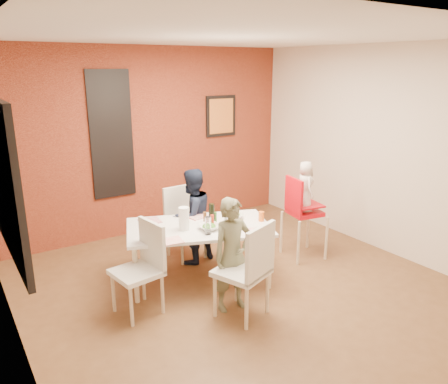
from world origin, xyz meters
TOP-DOWN VIEW (x-y plane):
  - ground at (0.00, 0.00)m, footprint 4.50×4.50m
  - ceiling at (0.00, 0.00)m, footprint 4.50×4.50m
  - wall_back at (0.00, 2.25)m, footprint 4.50×0.02m
  - wall_front at (0.00, -2.25)m, footprint 4.50×0.02m
  - wall_left at (-2.25, 0.00)m, footprint 0.02×4.50m
  - wall_right at (2.25, 0.00)m, footprint 0.02×4.50m
  - brick_accent_wall at (0.00, 2.23)m, footprint 4.50×0.02m
  - picture_window_frame at (-2.22, 0.20)m, footprint 0.05×1.70m
  - picture_window_pane at (-2.21, 0.20)m, footprint 0.02×1.55m
  - glassblock_strip at (-0.60, 2.21)m, footprint 0.55×0.03m
  - glassblock_surround at (-0.60, 2.21)m, footprint 0.60×0.03m
  - art_print_frame at (1.20, 2.21)m, footprint 0.54×0.03m
  - art_print_canvas at (1.20, 2.19)m, footprint 0.44×0.01m
  - dining_table at (-0.28, 0.40)m, footprint 1.82×1.41m
  - chair_near at (-0.28, -0.57)m, footprint 0.59×0.59m
  - chair_far at (-0.10, 1.12)m, footprint 0.45×0.45m
  - chair_left at (-1.08, 0.14)m, footprint 0.49×0.49m
  - high_chair at (1.14, 0.23)m, footprint 0.52×0.52m
  - child_near at (-0.31, -0.32)m, footprint 0.45×0.32m
  - child_far at (-0.10, 0.88)m, footprint 0.68×0.59m
  - toddler at (1.17, 0.22)m, footprint 0.29×0.36m
  - plate_near_left at (-0.73, 0.16)m, footprint 0.23×0.23m
  - plate_far_mid at (-0.14, 0.70)m, footprint 0.29×0.29m
  - plate_near_right at (0.13, -0.10)m, footprint 0.28×0.28m
  - plate_far_left at (-0.68, 0.84)m, footprint 0.25×0.25m
  - salad_bowl_a at (-0.24, 0.24)m, footprint 0.27×0.27m
  - salad_bowl_b at (0.21, 0.41)m, footprint 0.30×0.30m
  - wine_bottle at (-0.13, 0.35)m, footprint 0.07×0.07m
  - wine_glass_a at (-0.32, 0.12)m, footprint 0.07×0.07m
  - wine_glass_b at (0.02, 0.26)m, footprint 0.07×0.07m
  - paper_towel_roll at (-0.47, 0.39)m, footprint 0.12×0.12m
  - condiment_red at (-0.17, 0.28)m, footprint 0.04×0.04m
  - condiment_green at (-0.08, 0.36)m, footprint 0.04×0.04m
  - condiment_brown at (-0.19, 0.41)m, footprint 0.04×0.04m
  - sippy_cup at (0.42, 0.14)m, footprint 0.07×0.07m

SIDE VIEW (x-z plane):
  - ground at x=0.00m, z-range 0.00..0.00m
  - chair_far at x=-0.10m, z-range 0.05..0.97m
  - chair_left at x=-1.08m, z-range 0.06..0.99m
  - chair_near at x=-0.28m, z-range 0.06..1.05m
  - child_near at x=-0.31m, z-range 0.00..1.19m
  - child_far at x=-0.10m, z-range 0.00..1.21m
  - dining_table at x=-0.28m, z-range 0.27..0.94m
  - high_chair at x=1.14m, z-range 0.11..1.19m
  - plate_near_left at x=-0.73m, z-range 0.67..0.68m
  - plate_near_right at x=0.13m, z-range 0.67..0.68m
  - plate_far_left at x=-0.68m, z-range 0.67..0.68m
  - plate_far_mid at x=-0.14m, z-range 0.67..0.68m
  - salad_bowl_b at x=0.21m, z-range 0.67..0.73m
  - salad_bowl_a at x=-0.24m, z-range 0.67..0.73m
  - sippy_cup at x=0.42m, z-range 0.67..0.78m
  - condiment_green at x=-0.08m, z-range 0.67..0.81m
  - condiment_brown at x=-0.19m, z-range 0.67..0.82m
  - condiment_red at x=-0.17m, z-range 0.67..0.82m
  - wine_glass_a at x=-0.32m, z-range 0.67..0.87m
  - wine_glass_b at x=0.02m, z-range 0.67..0.87m
  - wine_bottle at x=-0.13m, z-range 0.67..0.92m
  - paper_towel_roll at x=-0.47m, z-range 0.67..0.93m
  - toddler at x=1.17m, z-range 0.64..1.28m
  - wall_back at x=0.00m, z-range 0.00..2.70m
  - wall_front at x=0.00m, z-range 0.00..2.70m
  - wall_left at x=-2.25m, z-range 0.00..2.70m
  - wall_right at x=2.25m, z-range 0.00..2.70m
  - brick_accent_wall at x=0.00m, z-range 0.00..2.70m
  - glassblock_strip at x=-0.60m, z-range 0.65..2.35m
  - glassblock_surround at x=-0.60m, z-range 0.62..2.38m
  - picture_window_frame at x=-2.22m, z-range 0.90..2.20m
  - picture_window_pane at x=-2.21m, z-range 0.98..2.12m
  - art_print_frame at x=1.20m, z-range 1.33..1.97m
  - art_print_canvas at x=1.20m, z-range 1.38..1.92m
  - ceiling at x=0.00m, z-range 2.69..2.71m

